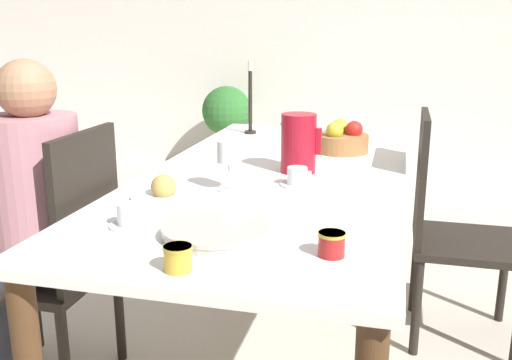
% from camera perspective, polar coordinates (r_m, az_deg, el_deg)
% --- Properties ---
extents(ground_plane, '(20.00, 20.00, 0.00)m').
position_cam_1_polar(ground_plane, '(2.45, 1.86, -15.85)').
color(ground_plane, beige).
extents(wall_back, '(10.00, 0.06, 2.60)m').
position_cam_1_polar(wall_back, '(5.08, 9.62, 15.36)').
color(wall_back, silver).
rests_on(wall_back, ground_plane).
extents(dining_table, '(0.96, 2.07, 0.72)m').
position_cam_1_polar(dining_table, '(2.19, 2.01, -1.30)').
color(dining_table, white).
rests_on(dining_table, ground_plane).
extents(chair_person_side, '(0.42, 0.42, 0.93)m').
position_cam_1_polar(chair_person_side, '(2.09, -18.95, -7.45)').
color(chair_person_side, black).
rests_on(chair_person_side, ground_plane).
extents(chair_opposite, '(0.42, 0.42, 0.93)m').
position_cam_1_polar(chair_opposite, '(2.43, 18.68, -4.32)').
color(chair_opposite, black).
rests_on(chair_opposite, ground_plane).
extents(person_seated, '(0.39, 0.41, 1.16)m').
position_cam_1_polar(person_seated, '(2.07, -21.70, -2.11)').
color(person_seated, '#33333D').
rests_on(person_seated, ground_plane).
extents(red_pitcher, '(0.16, 0.13, 0.22)m').
position_cam_1_polar(red_pitcher, '(2.15, 4.28, 3.72)').
color(red_pitcher, '#A31423').
rests_on(red_pitcher, dining_table).
extents(wine_glass_water, '(0.08, 0.08, 0.17)m').
position_cam_1_polar(wine_glass_water, '(1.89, -2.75, 2.62)').
color(wine_glass_water, white).
rests_on(wine_glass_water, dining_table).
extents(teacup_near_person, '(0.12, 0.12, 0.07)m').
position_cam_1_polar(teacup_near_person, '(1.61, -12.47, -3.62)').
color(teacup_near_person, silver).
rests_on(teacup_near_person, dining_table).
extents(teacup_across, '(0.12, 0.12, 0.07)m').
position_cam_1_polar(teacup_across, '(1.98, 4.16, 0.23)').
color(teacup_across, silver).
rests_on(teacup_across, dining_table).
extents(serving_tray, '(0.29, 0.29, 0.03)m').
position_cam_1_polar(serving_tray, '(1.51, -4.02, -5.11)').
color(serving_tray, '#B7B2A8').
rests_on(serving_tray, dining_table).
extents(bread_plate, '(0.21, 0.21, 0.08)m').
position_cam_1_polar(bread_plate, '(1.85, -9.21, -1.16)').
color(bread_plate, silver).
rests_on(bread_plate, dining_table).
extents(jam_jar_amber, '(0.07, 0.07, 0.06)m').
position_cam_1_polar(jam_jar_amber, '(1.39, 7.57, -6.25)').
color(jam_jar_amber, '#A81E1E').
rests_on(jam_jar_amber, dining_table).
extents(jam_jar_red, '(0.07, 0.07, 0.06)m').
position_cam_1_polar(jam_jar_red, '(1.31, -7.82, -7.63)').
color(jam_jar_red, gold).
rests_on(jam_jar_red, dining_table).
extents(fruit_bowl, '(0.24, 0.24, 0.14)m').
position_cam_1_polar(fruit_bowl, '(2.54, 8.56, 3.99)').
color(fruit_bowl, '#9E6B3D').
rests_on(fruit_bowl, dining_table).
extents(candlestick_tall, '(0.06, 0.06, 0.37)m').
position_cam_1_polar(candlestick_tall, '(2.94, -0.58, 7.51)').
color(candlestick_tall, black).
rests_on(candlestick_tall, dining_table).
extents(potted_plant, '(0.43, 0.43, 0.77)m').
position_cam_1_polar(potted_plant, '(4.99, -2.95, 6.44)').
color(potted_plant, '#4C4742').
rests_on(potted_plant, ground_plane).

